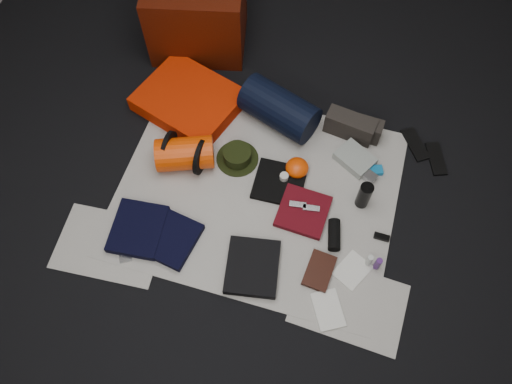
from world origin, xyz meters
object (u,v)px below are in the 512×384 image
(stuff_sack, at_px, (185,154))
(red_cabinet, at_px, (197,13))
(compact_camera, at_px, (368,175))
(sleeping_pad, at_px, (189,100))
(navy_duffel, at_px, (279,109))
(water_bottle, at_px, (364,195))
(paperback_book, at_px, (319,271))

(stuff_sack, bearing_deg, red_cabinet, 104.27)
(compact_camera, bearing_deg, sleeping_pad, -162.73)
(sleeping_pad, distance_m, navy_duffel, 0.59)
(red_cabinet, height_order, stuff_sack, red_cabinet)
(water_bottle, xyz_separation_m, compact_camera, (0.00, 0.18, -0.07))
(red_cabinet, bearing_deg, water_bottle, -48.41)
(sleeping_pad, bearing_deg, stuff_sack, -72.75)
(navy_duffel, distance_m, paperback_book, 1.03)
(red_cabinet, distance_m, navy_duffel, 0.87)
(red_cabinet, height_order, navy_duffel, red_cabinet)
(stuff_sack, height_order, water_bottle, stuff_sack)
(stuff_sack, distance_m, paperback_book, 1.03)
(sleeping_pad, bearing_deg, water_bottle, -17.74)
(stuff_sack, height_order, paperback_book, stuff_sack)
(stuff_sack, bearing_deg, paperback_book, -25.96)
(paperback_book, bearing_deg, compact_camera, 83.30)
(water_bottle, distance_m, compact_camera, 0.19)
(red_cabinet, xyz_separation_m, sleeping_pad, (0.12, -0.55, -0.19))
(water_bottle, height_order, paperback_book, water_bottle)
(sleeping_pad, distance_m, stuff_sack, 0.43)
(compact_camera, relative_size, paperback_book, 0.50)
(stuff_sack, relative_size, compact_camera, 3.18)
(water_bottle, distance_m, paperback_book, 0.50)
(stuff_sack, relative_size, navy_duffel, 0.71)
(red_cabinet, xyz_separation_m, paperback_book, (1.17, -1.41, -0.23))
(red_cabinet, distance_m, stuff_sack, 1.00)
(navy_duffel, relative_size, water_bottle, 2.47)
(stuff_sack, bearing_deg, compact_camera, 10.80)
(red_cabinet, relative_size, navy_duffel, 1.29)
(stuff_sack, height_order, compact_camera, stuff_sack)
(red_cabinet, bearing_deg, paperback_book, -63.26)
(stuff_sack, bearing_deg, water_bottle, 1.35)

